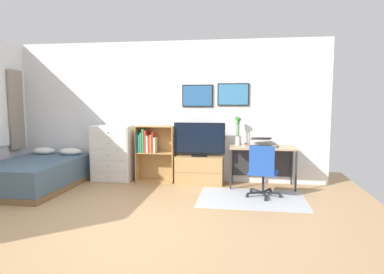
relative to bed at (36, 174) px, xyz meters
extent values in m
plane|color=tan|center=(2.17, -1.39, -0.26)|extent=(7.20, 7.20, 0.00)
cube|color=white|center=(2.17, 1.04, 1.09)|extent=(6.12, 0.06, 2.70)
cube|color=black|center=(2.77, 0.99, 1.40)|extent=(0.59, 0.02, 0.42)
cube|color=#285B93|center=(2.77, 0.98, 1.40)|extent=(0.55, 0.01, 0.38)
cube|color=black|center=(3.45, 0.99, 1.42)|extent=(0.59, 0.02, 0.42)
cube|color=teal|center=(3.45, 0.98, 1.42)|extent=(0.55, 0.01, 0.38)
cube|color=gray|center=(-0.77, 0.61, 1.12)|extent=(0.05, 0.40, 1.54)
cube|color=#B2B7BC|center=(3.80, -0.09, -0.25)|extent=(1.70, 1.20, 0.01)
cube|color=brown|center=(0.00, -0.02, -0.21)|extent=(1.30, 1.97, 0.10)
cube|color=#476075|center=(0.00, -0.02, 0.04)|extent=(1.26, 1.93, 0.40)
ellipsoid|color=white|center=(-0.28, 0.71, 0.31)|extent=(0.44, 0.28, 0.14)
ellipsoid|color=white|center=(0.29, 0.71, 0.31)|extent=(0.44, 0.28, 0.14)
cube|color=white|center=(1.13, 0.77, 0.28)|extent=(0.77, 0.42, 1.09)
cube|color=silver|center=(1.13, 0.56, -0.15)|extent=(0.73, 0.01, 0.19)
sphere|color=#A59E8C|center=(1.13, 0.54, -0.15)|extent=(0.03, 0.03, 0.03)
cube|color=silver|center=(1.13, 0.56, 0.07)|extent=(0.73, 0.01, 0.19)
sphere|color=#A59E8C|center=(1.13, 0.54, 0.07)|extent=(0.03, 0.03, 0.03)
cube|color=silver|center=(1.13, 0.56, 0.28)|extent=(0.73, 0.01, 0.19)
sphere|color=#A59E8C|center=(1.13, 0.54, 0.28)|extent=(0.03, 0.03, 0.03)
cube|color=silver|center=(1.13, 0.56, 0.50)|extent=(0.73, 0.01, 0.19)
sphere|color=#A59E8C|center=(1.13, 0.54, 0.50)|extent=(0.03, 0.03, 0.03)
cube|color=silver|center=(1.13, 0.56, 0.71)|extent=(0.73, 0.01, 0.19)
sphere|color=#A59E8C|center=(1.13, 0.54, 0.71)|extent=(0.03, 0.03, 0.03)
cube|color=tan|center=(1.62, 0.83, 0.28)|extent=(0.02, 0.30, 1.08)
cube|color=tan|center=(2.33, 0.83, 0.28)|extent=(0.02, 0.30, 1.08)
cube|color=tan|center=(1.98, 0.83, -0.25)|extent=(0.73, 0.30, 0.02)
cube|color=tan|center=(1.98, 0.83, 0.30)|extent=(0.70, 0.30, 0.02)
cube|color=tan|center=(1.98, 0.83, 0.82)|extent=(0.70, 0.30, 0.02)
cube|color=tan|center=(1.98, 0.98, 0.28)|extent=(0.73, 0.01, 1.08)
cube|color=#1E519E|center=(1.65, 0.81, 0.50)|extent=(0.03, 0.23, 0.37)
cube|color=#2D8C4C|center=(1.69, 0.78, 0.48)|extent=(0.02, 0.18, 0.34)
cube|color=#2D8C4C|center=(1.72, 0.78, 0.50)|extent=(0.03, 0.17, 0.38)
cube|color=#2D8C4C|center=(1.76, 0.79, 0.54)|extent=(0.04, 0.19, 0.45)
cube|color=red|center=(1.81, 0.79, 0.53)|extent=(0.04, 0.19, 0.43)
cube|color=white|center=(1.84, 0.78, 0.48)|extent=(0.03, 0.17, 0.33)
cube|color=red|center=(1.88, 0.78, 0.46)|extent=(0.03, 0.18, 0.30)
cube|color=orange|center=(1.92, 0.78, 0.48)|extent=(0.04, 0.18, 0.34)
cube|color=red|center=(1.95, 0.79, 0.51)|extent=(0.02, 0.19, 0.39)
cube|color=white|center=(1.99, 0.78, 0.46)|extent=(0.03, 0.18, 0.30)
cube|color=tan|center=(2.84, 0.78, 0.00)|extent=(0.89, 0.40, 0.52)
cube|color=tan|center=(2.84, 0.58, 0.00)|extent=(0.89, 0.01, 0.02)
cube|color=black|center=(2.84, 0.76, 0.27)|extent=(0.28, 0.16, 0.02)
cube|color=black|center=(2.84, 0.76, 0.31)|extent=(0.06, 0.04, 0.05)
cube|color=black|center=(2.84, 0.76, 0.61)|extent=(0.95, 0.02, 0.58)
cube|color=black|center=(2.84, 0.75, 0.61)|extent=(0.92, 0.01, 0.55)
cube|color=tan|center=(4.00, 0.70, 0.47)|extent=(1.17, 0.57, 0.03)
cube|color=#2D2D30|center=(3.44, 0.44, 0.10)|extent=(0.03, 0.03, 0.71)
cube|color=#2D2D30|center=(4.55, 0.44, 0.10)|extent=(0.03, 0.03, 0.71)
cube|color=#2D2D30|center=(3.44, 0.95, 0.10)|extent=(0.03, 0.03, 0.71)
cube|color=#2D2D30|center=(4.55, 0.95, 0.10)|extent=(0.03, 0.03, 0.71)
cube|color=#2D2D30|center=(4.00, 0.97, 0.13)|extent=(1.11, 0.02, 0.50)
cylinder|color=#232326|center=(4.26, 0.02, -0.23)|extent=(0.05, 0.05, 0.05)
cube|color=#232326|center=(4.12, 0.05, -0.19)|extent=(0.28, 0.09, 0.02)
cylinder|color=#232326|center=(4.12, 0.32, -0.23)|extent=(0.05, 0.05, 0.05)
cube|color=#232326|center=(4.05, 0.20, -0.19)|extent=(0.17, 0.26, 0.02)
cylinder|color=#232326|center=(3.80, 0.29, -0.23)|extent=(0.05, 0.05, 0.05)
cube|color=#232326|center=(3.89, 0.19, -0.19)|extent=(0.21, 0.23, 0.02)
cylinder|color=#232326|center=(3.73, -0.03, -0.23)|extent=(0.05, 0.05, 0.05)
cube|color=#232326|center=(3.86, 0.03, -0.19)|extent=(0.27, 0.14, 0.02)
cylinder|color=#232326|center=(4.01, -0.20, -0.23)|extent=(0.05, 0.05, 0.05)
cube|color=#232326|center=(4.00, -0.06, -0.19)|extent=(0.06, 0.28, 0.02)
cylinder|color=#232326|center=(3.98, 0.08, -0.03)|extent=(0.04, 0.04, 0.30)
cube|color=#1E479E|center=(3.98, 0.08, 0.14)|extent=(0.52, 0.52, 0.03)
cube|color=#1E479E|center=(3.94, -0.11, 0.38)|extent=(0.39, 0.12, 0.45)
cube|color=#333338|center=(3.99, 0.70, 0.49)|extent=(0.39, 0.28, 0.01)
cube|color=black|center=(3.99, 0.69, 0.49)|extent=(0.36, 0.26, 0.00)
cube|color=#333338|center=(3.98, 0.85, 0.61)|extent=(0.39, 0.26, 0.07)
cube|color=navy|center=(3.98, 0.85, 0.61)|extent=(0.36, 0.24, 0.06)
ellipsoid|color=#262628|center=(4.25, 0.62, 0.50)|extent=(0.06, 0.10, 0.03)
cylinder|color=silver|center=(3.55, 0.85, 0.56)|extent=(0.09, 0.09, 0.16)
cylinder|color=#3D8438|center=(3.57, 0.85, 0.75)|extent=(0.01, 0.01, 0.43)
sphere|color=#308B2C|center=(3.57, 0.85, 0.96)|extent=(0.07, 0.07, 0.07)
cylinder|color=#3D8438|center=(3.55, 0.86, 0.72)|extent=(0.01, 0.01, 0.37)
sphere|color=#308B2C|center=(3.55, 0.86, 0.90)|extent=(0.07, 0.07, 0.07)
cylinder|color=#3D8438|center=(3.53, 0.85, 0.75)|extent=(0.01, 0.01, 0.45)
sphere|color=#308B2C|center=(3.53, 0.85, 0.98)|extent=(0.07, 0.07, 0.07)
cylinder|color=#3D8438|center=(3.56, 0.83, 0.75)|extent=(0.01, 0.01, 0.44)
sphere|color=#308B2C|center=(3.56, 0.83, 0.97)|extent=(0.07, 0.07, 0.07)
cylinder|color=silver|center=(3.65, 0.66, 0.48)|extent=(0.06, 0.06, 0.01)
cylinder|color=silver|center=(3.65, 0.66, 0.54)|extent=(0.01, 0.01, 0.10)
cone|color=silver|center=(3.65, 0.66, 0.62)|extent=(0.07, 0.07, 0.07)
camera|label=1|loc=(3.64, -5.49, 1.31)|focal=31.84mm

